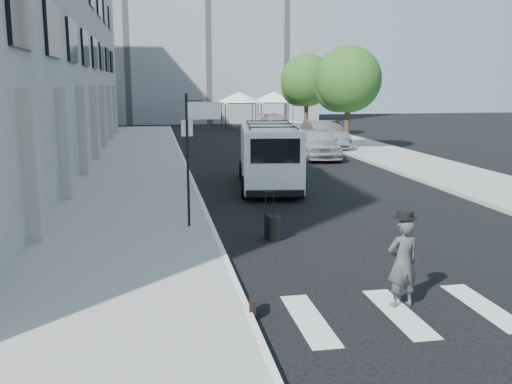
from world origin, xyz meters
name	(u,v)px	position (x,y,z in m)	size (l,w,h in m)	color
ground	(316,262)	(0.00, 0.00, 0.00)	(120.00, 120.00, 0.00)	black
sidewalk_left	(138,164)	(-4.25, 16.00, 0.07)	(4.50, 48.00, 0.15)	gray
sidewalk_right	(369,150)	(9.00, 20.00, 0.07)	(4.00, 56.00, 0.15)	gray
sign_pole	(196,132)	(-2.36, 3.20, 2.65)	(1.03, 0.07, 3.50)	black
tree_near	(346,82)	(7.50, 20.15, 3.97)	(3.80, 3.83, 6.03)	black
tree_far	(305,82)	(7.50, 29.15, 3.97)	(3.80, 3.83, 6.03)	black
tent_left	(239,97)	(4.00, 38.00, 2.71)	(4.00, 4.00, 3.20)	black
tent_right	(274,97)	(7.20, 38.50, 2.71)	(4.00, 4.00, 3.20)	black
businessman	(403,263)	(0.76, -2.71, 0.80)	(0.59, 0.39, 1.61)	#3C3C3F
briefcase	(253,307)	(-1.90, -2.68, 0.17)	(0.12, 0.44, 0.34)	black
suitcase	(272,227)	(-0.59, 1.99, 0.32)	(0.33, 0.47, 1.21)	black
cargo_van	(269,156)	(0.83, 9.36, 1.21)	(2.80, 6.40, 2.33)	white
parked_car_a	(317,143)	(5.00, 17.16, 0.81)	(1.91, 4.75, 1.62)	#A3A6AB
parked_car_b	(324,135)	(6.60, 21.26, 0.84)	(1.79, 5.13, 1.69)	#595C61
parked_car_c	(275,124)	(6.19, 33.40, 0.72)	(2.03, 4.99, 1.45)	gray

